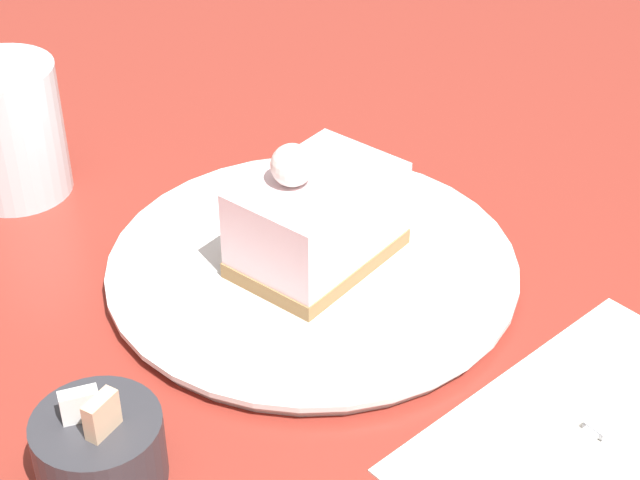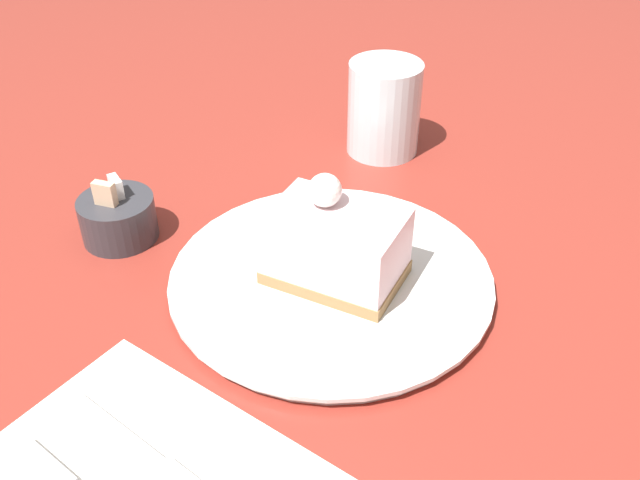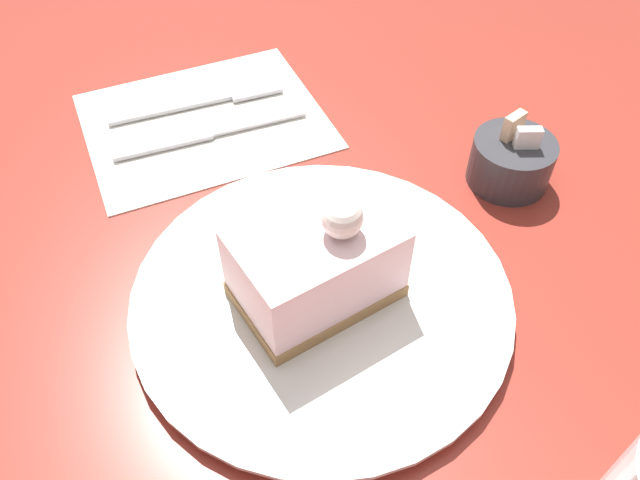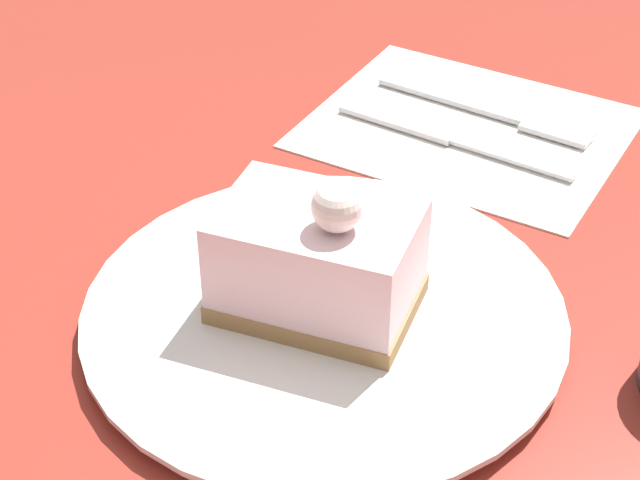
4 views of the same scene
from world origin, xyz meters
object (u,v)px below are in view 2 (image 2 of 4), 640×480
plate (333,278)px  sugar_bowl (118,218)px  drinking_glass (384,108)px  cake_slice (332,247)px  knife (180,479)px

plate → sugar_bowl: size_ratio=3.95×
drinking_glass → sugar_bowl: bearing=158.9°
sugar_bowl → drinking_glass: 0.30m
cake_slice → sugar_bowl: cake_slice is taller
cake_slice → knife: (-0.21, -0.03, -0.04)m
plate → sugar_bowl: sugar_bowl is taller
knife → drinking_glass: drinking_glass is taller
plate → cake_slice: (-0.01, -0.00, 0.04)m
knife → drinking_glass: (0.44, 0.12, 0.05)m
cake_slice → drinking_glass: bearing=12.9°
sugar_bowl → plate: bearing=-73.8°
plate → knife: 0.22m
knife → drinking_glass: size_ratio=1.82×
sugar_bowl → drinking_glass: size_ratio=0.69×
cake_slice → knife: size_ratio=0.65×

